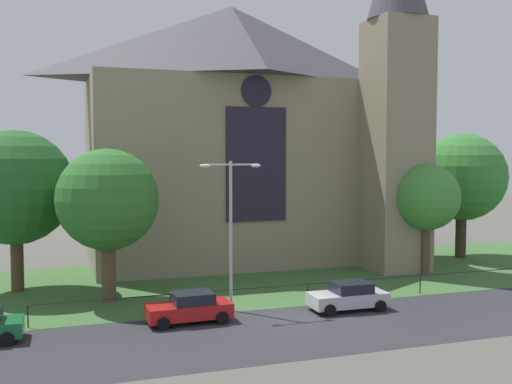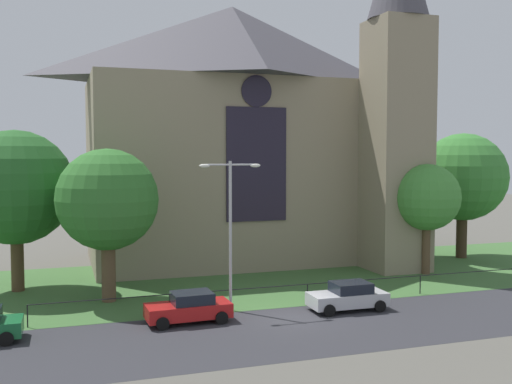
# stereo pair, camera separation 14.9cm
# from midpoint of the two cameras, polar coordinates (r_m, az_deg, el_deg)

# --- Properties ---
(ground) EXTENTS (160.00, 160.00, 0.00)m
(ground) POSITION_cam_midpoint_polar(r_m,az_deg,el_deg) (40.23, -1.92, -8.41)
(ground) COLOR #56544C
(road_asphalt) EXTENTS (120.00, 8.00, 0.01)m
(road_asphalt) POSITION_cam_midpoint_polar(r_m,az_deg,el_deg) (29.26, 4.91, -13.02)
(road_asphalt) COLOR #2D2D33
(road_asphalt) RESTS_ON ground
(grass_verge) EXTENTS (120.00, 20.00, 0.01)m
(grass_verge) POSITION_cam_midpoint_polar(r_m,az_deg,el_deg) (38.35, -1.07, -9.00)
(grass_verge) COLOR #3D6633
(grass_verge) RESTS_ON ground
(church_building) EXTENTS (23.20, 16.20, 26.00)m
(church_building) POSITION_cam_midpoint_polar(r_m,az_deg,el_deg) (46.94, -1.06, 5.93)
(church_building) COLOR gray
(church_building) RESTS_ON ground
(iron_railing) EXTENTS (29.55, 0.07, 1.13)m
(iron_railing) POSITION_cam_midpoint_polar(r_m,az_deg,el_deg) (33.81, 5.11, -9.06)
(iron_railing) COLOR black
(iron_railing) RESTS_ON ground
(tree_right_near) EXTENTS (4.66, 4.66, 7.75)m
(tree_right_near) POSITION_cam_midpoint_polar(r_m,az_deg,el_deg) (42.98, 16.25, -0.53)
(tree_right_near) COLOR brown
(tree_right_near) RESTS_ON ground
(tree_left_far) EXTENTS (7.00, 7.00, 9.90)m
(tree_left_far) POSITION_cam_midpoint_polar(r_m,az_deg,el_deg) (38.84, -22.06, 0.39)
(tree_left_far) COLOR #4C3823
(tree_left_far) RESTS_ON ground
(tree_left_near) EXTENTS (5.78, 5.78, 8.74)m
(tree_left_near) POSITION_cam_midpoint_polar(r_m,az_deg,el_deg) (34.49, -14.00, -0.77)
(tree_left_near) COLOR brown
(tree_left_near) RESTS_ON ground
(tree_right_far) EXTENTS (7.06, 7.06, 10.11)m
(tree_right_far) POSITION_cam_midpoint_polar(r_m,az_deg,el_deg) (50.70, 19.39, 1.34)
(tree_right_far) COLOR #423021
(tree_right_far) RESTS_ON ground
(streetlamp_near) EXTENTS (3.37, 0.26, 8.05)m
(streetlamp_near) POSITION_cam_midpoint_polar(r_m,az_deg,el_deg) (31.52, -2.35, -2.29)
(streetlamp_near) COLOR #B2B2B7
(streetlamp_near) RESTS_ON ground
(parked_car_red) EXTENTS (4.26, 2.15, 1.51)m
(parked_car_red) POSITION_cam_midpoint_polar(r_m,az_deg,el_deg) (30.27, -6.33, -11.01)
(parked_car_red) COLOR #B21919
(parked_car_red) RESTS_ON ground
(parked_car_silver) EXTENTS (4.22, 2.07, 1.51)m
(parked_car_silver) POSITION_cam_midpoint_polar(r_m,az_deg,el_deg) (32.74, 9.00, -9.91)
(parked_car_silver) COLOR #B7B7BC
(parked_car_silver) RESTS_ON ground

